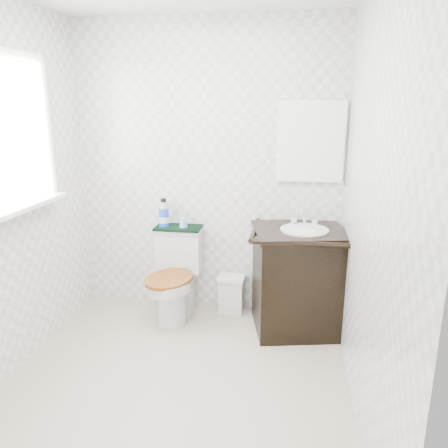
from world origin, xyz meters
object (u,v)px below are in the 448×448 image
(trash_bin, at_px, (231,294))
(cup, at_px, (183,222))
(mouthwash_bottle, at_px, (164,214))
(vanity, at_px, (298,277))
(toilet, at_px, (176,279))

(trash_bin, height_order, cup, cup)
(trash_bin, relative_size, mouthwash_bottle, 1.36)
(vanity, distance_m, mouthwash_bottle, 1.21)
(trash_bin, bearing_deg, toilet, -164.05)
(toilet, height_order, cup, cup)
(trash_bin, distance_m, cup, 0.74)
(toilet, bearing_deg, mouthwash_bottle, 136.58)
(vanity, bearing_deg, mouthwash_bottle, 170.81)
(toilet, height_order, vanity, vanity)
(cup, bearing_deg, mouthwash_bottle, 178.34)
(vanity, distance_m, cup, 1.04)
(vanity, height_order, mouthwash_bottle, mouthwash_bottle)
(mouthwash_bottle, bearing_deg, cup, -1.66)
(toilet, height_order, trash_bin, toilet)
(toilet, xyz_separation_m, trash_bin, (0.45, 0.13, -0.16))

